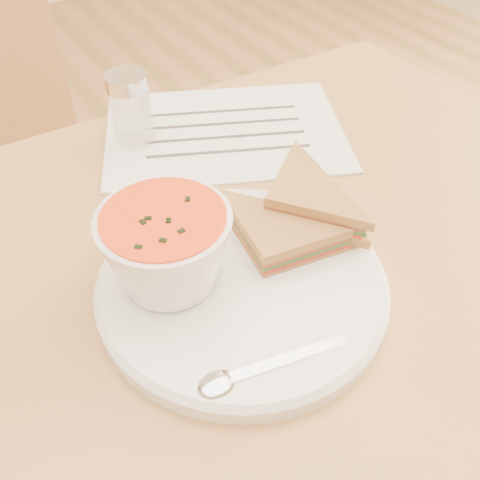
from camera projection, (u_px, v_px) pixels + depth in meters
dining_table at (236, 425)px, 0.84m from camera, size 1.00×0.70×0.75m
chair_far at (54, 210)px, 1.10m from camera, size 0.50×0.50×0.90m
plate at (242, 285)px, 0.54m from camera, size 0.30×0.30×0.02m
soup_bowl at (167, 252)px, 0.50m from camera, size 0.15×0.15×0.09m
sandwich_half_a at (264, 271)px, 0.52m from camera, size 0.13×0.13×0.04m
sandwich_half_b at (264, 211)px, 0.56m from camera, size 0.16×0.16×0.04m
spoon at (274, 364)px, 0.45m from camera, size 0.18×0.06×0.01m
paper_menu at (225, 131)px, 0.75m from camera, size 0.40×0.36×0.00m
condiment_shaker at (131, 110)px, 0.70m from camera, size 0.06×0.06×0.10m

